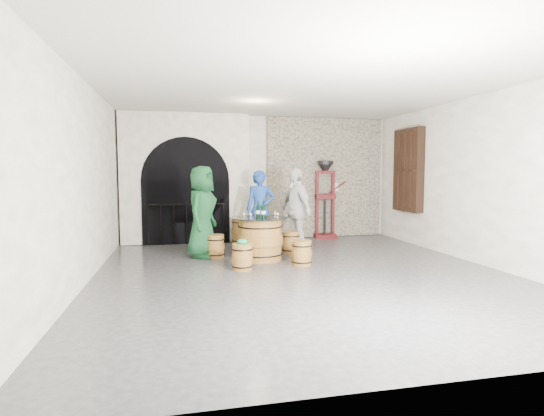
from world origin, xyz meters
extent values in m
plane|color=#2D2D30|center=(0.00, 0.00, 0.00)|extent=(8.00, 8.00, 0.00)
plane|color=white|center=(0.00, 4.00, 1.60)|extent=(8.00, 0.00, 8.00)
plane|color=white|center=(0.00, -4.00, 1.60)|extent=(8.00, 0.00, 8.00)
plane|color=white|center=(-3.50, 0.00, 1.60)|extent=(0.00, 8.00, 8.00)
plane|color=white|center=(3.50, 0.00, 1.60)|extent=(0.00, 8.00, 8.00)
plane|color=beige|center=(0.00, 0.00, 3.20)|extent=(8.00, 8.00, 0.00)
cube|color=gray|center=(1.80, 3.94, 1.60)|extent=(3.20, 0.12, 3.18)
cube|color=white|center=(-1.90, 3.75, 1.60)|extent=(3.10, 0.50, 3.18)
cube|color=black|center=(-1.90, 3.48, 0.78)|extent=(2.10, 0.03, 1.55)
cylinder|color=black|center=(-1.90, 3.48, 1.55)|extent=(2.10, 0.03, 2.10)
cylinder|color=black|center=(-1.90, 3.42, 0.98)|extent=(1.79, 0.04, 0.04)
cylinder|color=black|center=(-2.79, 3.42, 0.49)|extent=(0.02, 0.02, 0.98)
cylinder|color=black|center=(-2.50, 3.42, 0.49)|extent=(0.02, 0.02, 0.98)
cylinder|color=black|center=(-2.20, 3.42, 0.49)|extent=(0.02, 0.02, 0.98)
cylinder|color=black|center=(-1.90, 3.42, 0.49)|extent=(0.02, 0.02, 0.98)
cylinder|color=black|center=(-1.60, 3.42, 0.49)|extent=(0.02, 0.02, 0.98)
cylinder|color=black|center=(-1.31, 3.42, 0.49)|extent=(0.02, 0.02, 0.98)
cylinder|color=black|center=(-1.01, 3.42, 0.49)|extent=(0.02, 0.02, 0.98)
cube|color=black|center=(3.39, 2.40, 1.80)|extent=(0.20, 1.10, 2.00)
cube|color=black|center=(3.34, 2.40, 1.80)|extent=(0.06, 0.88, 1.76)
cube|color=black|center=(3.37, 2.40, 1.80)|extent=(0.22, 0.92, 0.06)
cube|color=black|center=(3.37, 2.11, 1.80)|extent=(0.22, 0.06, 1.80)
cube|color=black|center=(3.37, 2.40, 1.80)|extent=(0.22, 0.06, 1.80)
cube|color=black|center=(3.37, 2.69, 1.80)|extent=(0.22, 0.06, 1.80)
cylinder|color=olive|center=(-0.49, 1.26, 0.40)|extent=(0.85, 0.85, 0.81)
cylinder|color=olive|center=(-0.49, 1.26, 0.40)|extent=(0.91, 0.91, 0.18)
torus|color=black|center=(-0.49, 1.26, 0.13)|extent=(0.91, 0.91, 0.02)
torus|color=black|center=(-0.49, 1.26, 0.68)|extent=(0.91, 0.91, 0.02)
cylinder|color=olive|center=(-0.49, 1.26, 0.82)|extent=(0.87, 0.87, 0.02)
cylinder|color=black|center=(-0.49, 1.26, 0.84)|extent=(1.11, 1.11, 0.01)
cylinder|color=olive|center=(-1.36, 1.66, 0.23)|extent=(0.35, 0.35, 0.45)
cylinder|color=olive|center=(-1.36, 1.66, 0.23)|extent=(0.38, 0.38, 0.10)
torus|color=black|center=(-1.36, 1.66, 0.07)|extent=(0.39, 0.39, 0.02)
torus|color=black|center=(-1.36, 1.66, 0.38)|extent=(0.39, 0.39, 0.02)
cylinder|color=olive|center=(-1.36, 1.66, 0.46)|extent=(0.36, 0.36, 0.02)
cylinder|color=olive|center=(-0.31, 2.19, 0.23)|extent=(0.35, 0.35, 0.45)
cylinder|color=olive|center=(-0.31, 2.19, 0.23)|extent=(0.38, 0.38, 0.10)
torus|color=black|center=(-0.31, 2.19, 0.07)|extent=(0.39, 0.39, 0.02)
torus|color=black|center=(-0.31, 2.19, 0.38)|extent=(0.39, 0.39, 0.02)
cylinder|color=olive|center=(-0.31, 2.19, 0.46)|extent=(0.36, 0.36, 0.02)
cylinder|color=olive|center=(0.28, 1.81, 0.23)|extent=(0.35, 0.35, 0.45)
cylinder|color=olive|center=(0.28, 1.81, 0.23)|extent=(0.38, 0.38, 0.10)
torus|color=black|center=(0.28, 1.81, 0.07)|extent=(0.39, 0.39, 0.02)
torus|color=black|center=(0.28, 1.81, 0.38)|extent=(0.39, 0.39, 0.02)
cylinder|color=olive|center=(0.28, 1.81, 0.46)|extent=(0.36, 0.36, 0.02)
cylinder|color=olive|center=(0.17, 0.58, 0.23)|extent=(0.35, 0.35, 0.45)
cylinder|color=olive|center=(0.17, 0.58, 0.23)|extent=(0.38, 0.38, 0.10)
torus|color=black|center=(0.17, 0.58, 0.07)|extent=(0.39, 0.39, 0.02)
torus|color=black|center=(0.17, 0.58, 0.38)|extent=(0.39, 0.39, 0.02)
cylinder|color=olive|center=(0.17, 0.58, 0.46)|extent=(0.36, 0.36, 0.02)
cylinder|color=olive|center=(-0.97, 0.44, 0.23)|extent=(0.35, 0.35, 0.45)
cylinder|color=olive|center=(-0.97, 0.44, 0.23)|extent=(0.38, 0.38, 0.10)
torus|color=black|center=(-0.97, 0.44, 0.07)|extent=(0.39, 0.39, 0.02)
torus|color=black|center=(-0.97, 0.44, 0.38)|extent=(0.39, 0.39, 0.02)
cylinder|color=olive|center=(-0.97, 0.44, 0.46)|extent=(0.36, 0.36, 0.02)
ellipsoid|color=#0D9351|center=(-0.97, 0.44, 0.51)|extent=(0.18, 0.18, 0.10)
cylinder|color=#0D9351|center=(-0.89, 0.41, 0.47)|extent=(0.12, 0.12, 0.01)
imported|color=#114020|center=(-1.61, 1.78, 0.94)|extent=(0.93, 1.08, 1.88)
imported|color=navy|center=(-0.25, 2.50, 0.90)|extent=(0.71, 0.52, 1.80)
imported|color=silver|center=(0.42, 1.91, 0.92)|extent=(0.72, 1.16, 1.85)
cylinder|color=black|center=(-0.52, 1.34, 0.96)|extent=(0.07, 0.07, 0.22)
cylinder|color=white|center=(-0.52, 1.34, 0.95)|extent=(0.08, 0.08, 0.06)
cone|color=black|center=(-0.52, 1.34, 1.08)|extent=(0.07, 0.07, 0.05)
cylinder|color=black|center=(-0.52, 1.34, 1.14)|extent=(0.03, 0.03, 0.07)
cylinder|color=black|center=(-0.44, 1.23, 0.96)|extent=(0.07, 0.07, 0.22)
cylinder|color=white|center=(-0.44, 1.23, 0.95)|extent=(0.08, 0.08, 0.06)
cone|color=black|center=(-0.44, 1.23, 1.08)|extent=(0.07, 0.07, 0.05)
cylinder|color=black|center=(-0.44, 1.23, 1.14)|extent=(0.03, 0.03, 0.07)
cylinder|color=black|center=(-0.41, 1.31, 0.96)|extent=(0.07, 0.07, 0.22)
cylinder|color=white|center=(-0.41, 1.31, 0.95)|extent=(0.08, 0.08, 0.06)
cone|color=black|center=(-0.41, 1.31, 1.08)|extent=(0.07, 0.07, 0.05)
cylinder|color=black|center=(-0.41, 1.31, 1.14)|extent=(0.03, 0.03, 0.07)
cylinder|color=olive|center=(-0.59, 3.12, 0.33)|extent=(0.47, 0.47, 0.66)
cylinder|color=olive|center=(-0.59, 3.12, 0.33)|extent=(0.50, 0.50, 0.14)
torus|color=black|center=(-0.59, 3.12, 0.10)|extent=(0.51, 0.51, 0.02)
torus|color=black|center=(-0.59, 3.12, 0.55)|extent=(0.51, 0.51, 0.02)
cylinder|color=olive|center=(-0.59, 3.12, 0.67)|extent=(0.47, 0.47, 0.02)
cube|color=#4B0C10|center=(1.73, 3.70, 0.05)|extent=(0.61, 0.52, 0.11)
cube|color=#4B0C10|center=(1.73, 3.70, 1.10)|extent=(0.54, 0.38, 0.13)
cube|color=#4B0C10|center=(1.73, 3.70, 1.75)|extent=(0.52, 0.19, 0.08)
cylinder|color=black|center=(1.73, 3.70, 0.65)|extent=(0.06, 0.06, 1.08)
cylinder|color=black|center=(1.73, 3.70, 2.00)|extent=(0.41, 0.41, 0.10)
cone|color=black|center=(1.73, 3.70, 1.87)|extent=(0.41, 0.41, 0.22)
cube|color=#4B0C10|center=(1.51, 3.73, 0.92)|extent=(0.08, 0.08, 1.73)
cube|color=#4B0C10|center=(1.94, 3.67, 0.92)|extent=(0.08, 0.08, 1.73)
cylinder|color=#4B0C10|center=(2.05, 3.62, 1.35)|extent=(0.46, 0.09, 0.34)
cube|color=silver|center=(2.05, 3.86, 1.35)|extent=(0.18, 0.10, 0.22)
camera|label=1|loc=(-2.05, -6.99, 1.74)|focal=28.00mm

